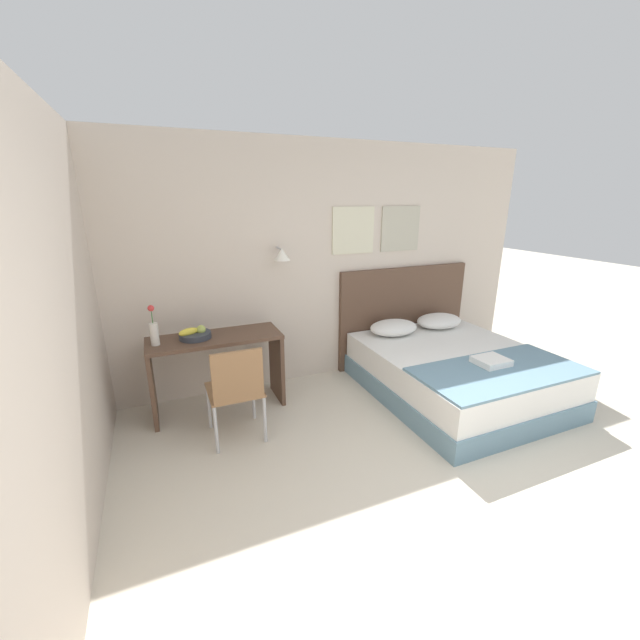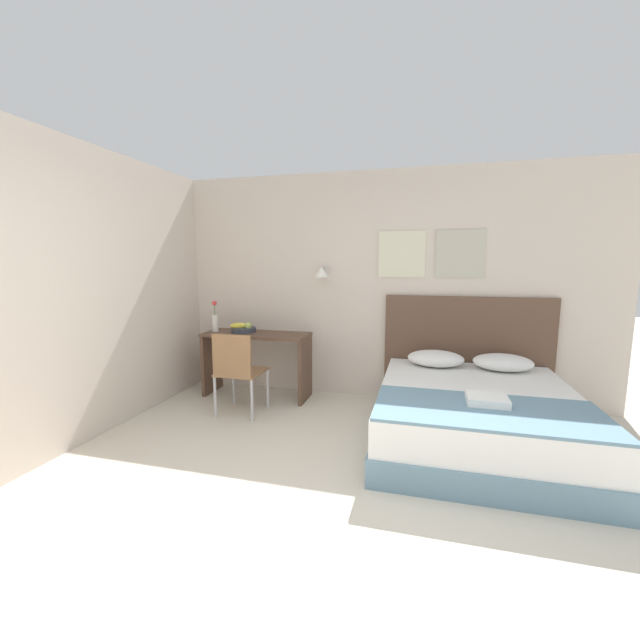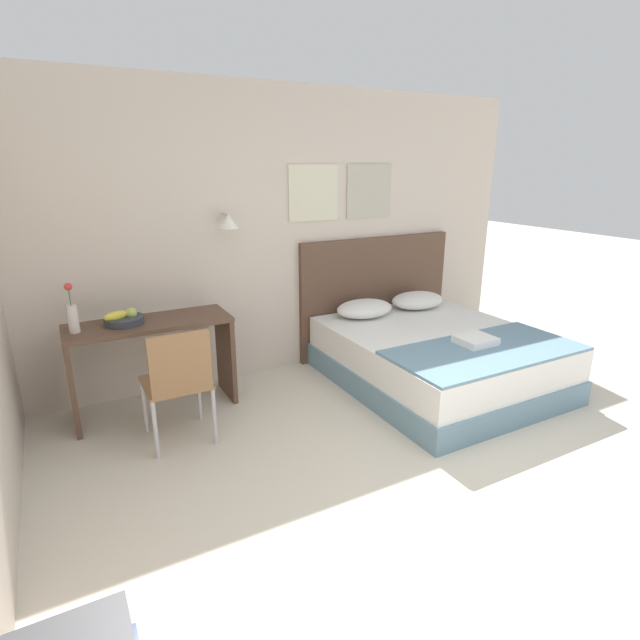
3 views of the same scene
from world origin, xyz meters
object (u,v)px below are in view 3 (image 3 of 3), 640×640
(headboard, at_px, (376,295))
(throw_blanket, at_px, (486,350))
(pillow_right, at_px, (417,300))
(fruit_bowl, at_px, (124,319))
(desk_chair, at_px, (179,378))
(pillow_left, at_px, (365,309))
(folded_towel_near_foot, at_px, (476,340))
(bed, at_px, (437,358))
(flower_vase, at_px, (72,315))
(desk, at_px, (152,349))

(headboard, xyz_separation_m, throw_blanket, (0.00, -1.58, -0.10))
(pillow_right, xyz_separation_m, fruit_bowl, (-2.91, -0.01, 0.23))
(throw_blanket, relative_size, fruit_bowl, 5.26)
(throw_blanket, bearing_deg, desk_chair, 165.19)
(pillow_right, bearing_deg, throw_blanket, -104.48)
(headboard, bearing_deg, pillow_left, -138.81)
(folded_towel_near_foot, distance_m, fruit_bowl, 2.85)
(pillow_left, xyz_separation_m, folded_towel_near_foot, (0.35, -1.15, -0.03))
(bed, relative_size, fruit_bowl, 6.34)
(bed, xyz_separation_m, headboard, (0.00, 1.01, 0.37))
(bed, xyz_separation_m, pillow_right, (0.33, 0.72, 0.34))
(pillow_right, height_order, folded_towel_near_foot, pillow_right)
(pillow_right, xyz_separation_m, desk_chair, (-2.67, -0.67, -0.06))
(pillow_left, relative_size, flower_vase, 1.56)
(headboard, relative_size, pillow_left, 3.07)
(bed, distance_m, fruit_bowl, 2.73)
(folded_towel_near_foot, relative_size, desk_chair, 0.34)
(pillow_right, bearing_deg, flower_vase, -179.04)
(desk, bearing_deg, desk_chair, -84.43)
(pillow_left, height_order, desk, desk)
(bed, height_order, desk, desk)
(folded_towel_near_foot, xyz_separation_m, flower_vase, (-2.95, 1.10, 0.35))
(pillow_right, relative_size, desk_chair, 0.66)
(flower_vase, bearing_deg, fruit_bowl, 7.22)
(bed, distance_m, throw_blanket, 0.63)
(bed, height_order, pillow_left, pillow_left)
(headboard, bearing_deg, desk_chair, -157.57)
(desk, bearing_deg, fruit_bowl, 173.31)
(flower_vase, bearing_deg, pillow_left, 1.20)
(bed, height_order, fruit_bowl, fruit_bowl)
(bed, height_order, throw_blanket, throw_blanket)
(desk, distance_m, fruit_bowl, 0.33)
(bed, xyz_separation_m, flower_vase, (-2.93, 0.67, 0.66))
(pillow_left, xyz_separation_m, desk_chair, (-2.00, -0.67, -0.06))
(pillow_right, relative_size, fruit_bowl, 1.89)
(pillow_left, relative_size, desk_chair, 0.66)
(pillow_right, height_order, throw_blanket, pillow_right)
(folded_towel_near_foot, bearing_deg, flower_vase, 159.56)
(flower_vase, bearing_deg, folded_towel_near_foot, -20.44)
(desk_chair, bearing_deg, throw_blanket, -14.81)
(throw_blanket, xyz_separation_m, desk_chair, (-2.34, 0.62, 0.01))
(folded_towel_near_foot, height_order, flower_vase, flower_vase)
(bed, bearing_deg, headboard, 90.00)
(throw_blanket, height_order, fruit_bowl, fruit_bowl)
(flower_vase, bearing_deg, desk_chair, -46.24)
(pillow_left, xyz_separation_m, throw_blanket, (0.33, -1.29, -0.07))
(flower_vase, bearing_deg, bed, -12.82)
(desk, relative_size, desk_chair, 1.42)
(pillow_left, height_order, flower_vase, flower_vase)
(fruit_bowl, relative_size, flower_vase, 0.83)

